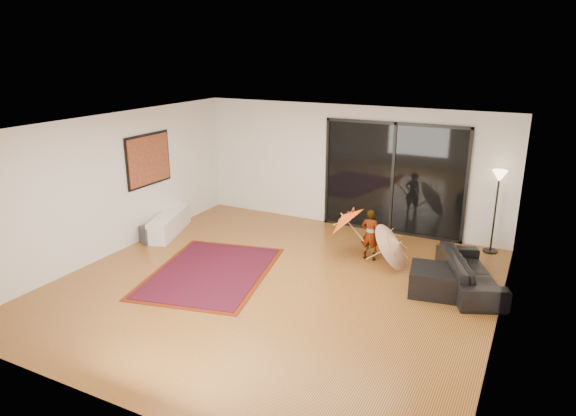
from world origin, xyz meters
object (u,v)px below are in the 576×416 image
Objects in this scene: media_console at (170,223)px; child at (370,235)px; sofa at (470,272)px; ottoman at (433,281)px.

child is at bearing -11.39° from media_console.
child is at bearing 55.00° from sofa.
sofa reaches higher than ottoman.
ottoman is (-0.50, -0.47, -0.06)m from sofa.
child reaches higher than ottoman.
child reaches higher than sofa.
sofa is 1.91× the size of child.
sofa is at bearing 167.86° from child.
child is (4.32, 0.57, 0.27)m from media_console.
sofa is 0.69m from ottoman.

